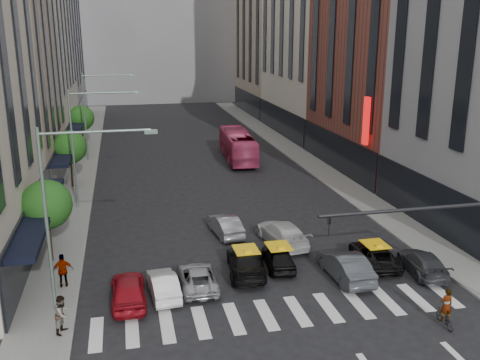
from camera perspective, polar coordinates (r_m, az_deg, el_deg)
ground at (r=25.78m, az=5.95°, el=-15.48°), size 160.00×160.00×0.00m
sidewalk_left at (r=52.71m, az=-16.72°, el=0.49°), size 3.00×96.00×0.15m
sidewalk_right at (r=55.79m, az=7.51°, el=1.85°), size 3.00×96.00×0.15m
building_left_d at (r=86.41m, az=-19.79°, el=15.95°), size 8.00×18.00×30.00m
building_right_b at (r=53.65m, az=14.87°, el=14.87°), size 8.00×18.00×26.00m
building_right_d at (r=89.21m, az=3.38°, el=16.13°), size 8.00×18.00×28.00m
building_far at (r=106.20m, az=-9.05°, el=18.06°), size 30.00×10.00×36.00m
tree_near at (r=32.64m, az=-19.93°, el=-2.48°), size 2.88×2.88×4.95m
tree_mid at (r=48.04m, az=-17.71°, el=3.36°), size 2.88×2.88×4.95m
tree_far at (r=63.74m, az=-16.57°, el=6.34°), size 2.88×2.88×4.95m
streetlamp_near at (r=26.07m, az=-18.10°, el=-1.60°), size 5.38×0.25×9.00m
streetlamp_mid at (r=41.60m, az=-16.21°, el=4.83°), size 5.38×0.25×9.00m
streetlamp_far at (r=57.39m, az=-15.34°, el=7.74°), size 5.38×0.25×9.00m
traffic_signal at (r=26.38m, az=23.08°, el=-5.19°), size 10.10×0.20×6.00m
liberty_sign at (r=46.01m, az=13.31°, el=6.14°), size 0.30×0.70×4.00m
car_red at (r=27.98m, az=-11.83°, el=-11.37°), size 1.74×4.30×1.46m
car_white_front at (r=28.43m, az=-8.19°, el=-10.97°), size 1.63×3.89×1.25m
car_silver at (r=29.07m, az=-4.52°, el=-10.32°), size 1.99×4.22×1.16m
taxi_left at (r=30.50m, az=0.64°, el=-8.69°), size 2.64×5.15×1.43m
taxi_center at (r=31.33m, az=4.12°, el=-8.18°), size 1.84×3.92×1.30m
car_grey_mid at (r=30.48m, az=11.14°, el=-8.92°), size 1.76×4.70×1.53m
taxi_right at (r=32.57m, az=14.13°, el=-7.71°), size 2.63×4.76×1.26m
car_grey_curb at (r=32.27m, az=18.93°, el=-8.34°), size 2.33×4.52×1.25m
car_row2_left at (r=36.01m, az=-1.59°, el=-4.82°), size 1.94×4.32×1.38m
car_row2_right at (r=34.60m, az=4.47°, el=-5.65°), size 2.72×5.34×1.48m
bus at (r=56.55m, az=-0.25°, el=3.70°), size 3.27×11.21×3.08m
motorcycle at (r=27.37m, az=21.00°, el=-13.59°), size 0.63×1.54×0.79m
rider at (r=26.82m, az=21.26°, el=-11.30°), size 0.63×0.43×1.65m
pedestrian_near at (r=25.92m, az=-18.41°, el=-13.42°), size 0.97×1.07×1.80m
pedestrian_far at (r=30.11m, az=-18.36°, el=-9.14°), size 1.12×0.55×1.84m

